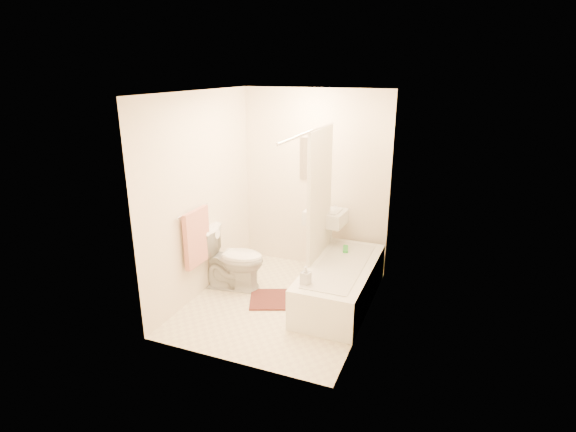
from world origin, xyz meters
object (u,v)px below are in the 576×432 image
at_px(bathtub, 340,283).
at_px(soap_bottle, 306,275).
at_px(sink, 326,240).
at_px(bath_mat, 278,299).
at_px(toilet, 233,258).

xyz_separation_m(bathtub, soap_bottle, (-0.22, -0.60, 0.34)).
bearing_deg(sink, soap_bottle, -78.48).
distance_m(sink, bath_mat, 1.07).
bearing_deg(toilet, sink, -58.86).
xyz_separation_m(toilet, bathtub, (1.34, 0.15, -0.16)).
distance_m(sink, soap_bottle, 1.27).
bearing_deg(bath_mat, sink, 72.06).
bearing_deg(toilet, bath_mat, -108.27).
bearing_deg(sink, toilet, -136.24).
relative_size(sink, bath_mat, 1.48).
bearing_deg(soap_bottle, bath_mat, 143.26).
height_order(bathtub, soap_bottle, soap_bottle).
bearing_deg(sink, bath_mat, -104.22).
relative_size(sink, soap_bottle, 4.66).
bearing_deg(bathtub, soap_bottle, -110.01).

